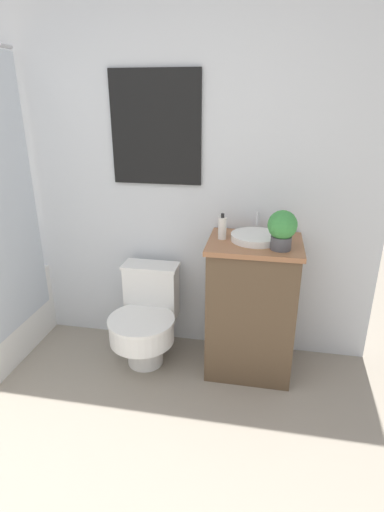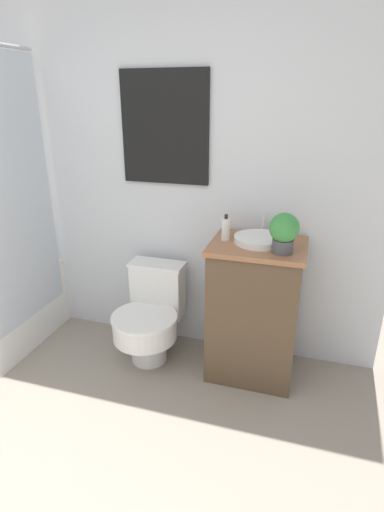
# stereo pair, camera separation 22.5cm
# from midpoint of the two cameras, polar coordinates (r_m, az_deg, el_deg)

# --- Properties ---
(wall_back) EXTENTS (3.38, 0.07, 2.50)m
(wall_back) POSITION_cam_midpoint_polar(r_m,az_deg,el_deg) (2.75, -5.97, 12.59)
(wall_back) COLOR silver
(wall_back) RESTS_ON ground_plane
(toilet) EXTENTS (0.43, 0.56, 0.64)m
(toilet) POSITION_cam_midpoint_polar(r_m,az_deg,el_deg) (2.73, -3.58, -8.59)
(toilet) COLOR white
(toilet) RESTS_ON ground_plane
(vanity) EXTENTS (0.56, 0.46, 0.89)m
(vanity) POSITION_cam_midpoint_polar(r_m,az_deg,el_deg) (2.56, 11.39, -7.69)
(vanity) COLOR brown
(vanity) RESTS_ON ground_plane
(sink) EXTENTS (0.30, 0.33, 0.13)m
(sink) POSITION_cam_midpoint_polar(r_m,az_deg,el_deg) (2.40, 12.26, 2.30)
(sink) COLOR white
(sink) RESTS_ON vanity
(soap_bottle) EXTENTS (0.05, 0.05, 0.16)m
(soap_bottle) POSITION_cam_midpoint_polar(r_m,az_deg,el_deg) (2.39, 7.54, 3.81)
(soap_bottle) COLOR silver
(soap_bottle) RESTS_ON vanity
(potted_plant) EXTENTS (0.16, 0.16, 0.22)m
(potted_plant) POSITION_cam_midpoint_polar(r_m,az_deg,el_deg) (2.24, 15.84, 3.35)
(potted_plant) COLOR #4C4C51
(potted_plant) RESTS_ON vanity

